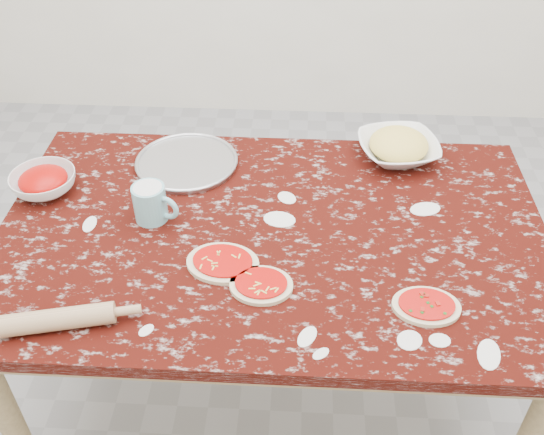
% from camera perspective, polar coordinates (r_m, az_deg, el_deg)
% --- Properties ---
extents(ground, '(4.00, 4.00, 0.00)m').
position_cam_1_polar(ground, '(2.34, -0.00, -15.21)').
color(ground, gray).
extents(worktable, '(1.60, 1.00, 0.75)m').
position_cam_1_polar(worktable, '(1.84, -0.00, -3.19)').
color(worktable, black).
rests_on(worktable, ground).
extents(pizza_tray, '(0.36, 0.36, 0.01)m').
position_cam_1_polar(pizza_tray, '(2.06, -7.92, 5.04)').
color(pizza_tray, '#B2B2B7').
rests_on(pizza_tray, worktable).
extents(sauce_bowl, '(0.24, 0.24, 0.06)m').
position_cam_1_polar(sauce_bowl, '(2.04, -20.42, 3.05)').
color(sauce_bowl, white).
rests_on(sauce_bowl, worktable).
extents(cheese_bowl, '(0.31, 0.31, 0.06)m').
position_cam_1_polar(cheese_bowl, '(2.11, 11.62, 6.24)').
color(cheese_bowl, white).
rests_on(cheese_bowl, worktable).
extents(flour_mug, '(0.14, 0.10, 0.11)m').
position_cam_1_polar(flour_mug, '(1.82, -11.16, 1.35)').
color(flour_mug, '#78BBC6').
rests_on(flour_mug, worktable).
extents(pizza_left, '(0.22, 0.18, 0.02)m').
position_cam_1_polar(pizza_left, '(1.68, -4.59, -4.20)').
color(pizza_left, beige).
rests_on(pizza_left, worktable).
extents(pizza_mid, '(0.17, 0.14, 0.02)m').
position_cam_1_polar(pizza_mid, '(1.61, -1.01, -6.28)').
color(pizza_mid, beige).
rests_on(pizza_mid, worktable).
extents(pizza_right, '(0.18, 0.13, 0.02)m').
position_cam_1_polar(pizza_right, '(1.61, 14.13, -7.97)').
color(pizza_right, beige).
rests_on(pizza_right, worktable).
extents(rolling_pin, '(0.28, 0.12, 0.06)m').
position_cam_1_polar(rolling_pin, '(1.60, -19.32, -8.93)').
color(rolling_pin, tan).
rests_on(rolling_pin, worktable).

